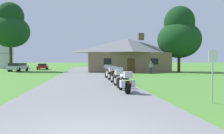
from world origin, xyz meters
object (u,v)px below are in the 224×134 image
motorcycle_white_nearest_to_camera (125,82)px  tree_left_far (10,27)px  motorcycle_yellow_second_in_row (117,78)px  bystander_gray_shirt_near_lodge (151,67)px  motorcycle_black_farthest_in_row (109,73)px  tree_right_of_lodge (179,35)px  parked_silver_suv_far_left (18,67)px  motorcycle_red_fourth_in_row (110,74)px  metal_silo_distant (5,51)px  motorcycle_black_third_in_row (114,76)px  parked_red_sedan_far_left (43,66)px  metal_signpost_roadside (213,70)px

motorcycle_white_nearest_to_camera → tree_left_far: tree_left_far is taller
motorcycle_yellow_second_in_row → bystander_gray_shirt_near_lodge: bearing=64.6°
motorcycle_black_farthest_in_row → bystander_gray_shirt_near_lodge: (6.58, 8.32, 0.32)m
motorcycle_black_farthest_in_row → tree_right_of_lodge: bearing=35.0°
tree_left_far → parked_silver_suv_far_left: size_ratio=2.35×
motorcycle_red_fourth_in_row → tree_left_far: 25.45m
metal_silo_distant → motorcycle_red_fourth_in_row: bearing=-59.7°
metal_silo_distant → parked_silver_suv_far_left: (7.39, -15.20, -3.17)m
tree_right_of_lodge → metal_silo_distant: 39.20m
motorcycle_red_fourth_in_row → tree_right_of_lodge: (12.46, 14.75, 5.25)m
motorcycle_black_third_in_row → parked_red_sedan_far_left: 31.85m
parked_red_sedan_far_left → parked_silver_suv_far_left: bearing=-113.9°
motorcycle_red_fourth_in_row → motorcycle_black_farthest_in_row: (0.11, 2.25, -0.01)m
motorcycle_yellow_second_in_row → motorcycle_black_farthest_in_row: (0.19, 6.85, -0.01)m
motorcycle_black_farthest_in_row → tree_left_far: tree_left_far is taller
metal_signpost_roadside → parked_silver_suv_far_left: (-16.37, 30.44, -0.57)m
motorcycle_white_nearest_to_camera → parked_silver_suv_far_left: parked_silver_suv_far_left is taller
motorcycle_black_farthest_in_row → parked_red_sedan_far_left: 27.56m
motorcycle_white_nearest_to_camera → motorcycle_black_farthest_in_row: bearing=83.9°
motorcycle_black_farthest_in_row → metal_silo_distant: bearing=111.7°
metal_silo_distant → motorcycle_black_third_in_row: bearing=-61.3°
motorcycle_red_fourth_in_row → tree_left_far: tree_left_far is taller
motorcycle_red_fourth_in_row → tree_left_far: bearing=121.9°
parked_silver_suv_far_left → motorcycle_black_farthest_in_row: bearing=-43.4°
motorcycle_black_third_in_row → parked_silver_suv_far_left: 26.32m
parked_red_sedan_far_left → bystander_gray_shirt_near_lodge: bearing=-48.3°
metal_silo_distant → tree_left_far: bearing=-67.8°
motorcycle_white_nearest_to_camera → motorcycle_black_third_in_row: size_ratio=1.00×
parked_silver_suv_far_left → parked_red_sedan_far_left: size_ratio=1.12×
motorcycle_black_third_in_row → bystander_gray_shirt_near_lodge: bearing=61.1°
motorcycle_black_third_in_row → tree_right_of_lodge: bearing=52.4°
motorcycle_yellow_second_in_row → bystander_gray_shirt_near_lodge: bystander_gray_shirt_near_lodge is taller
motorcycle_yellow_second_in_row → parked_red_sedan_far_left: (-10.63, 32.20, 0.02)m
tree_left_far → motorcycle_red_fourth_in_row: bearing=-54.2°
motorcycle_black_third_in_row → motorcycle_red_fourth_in_row: bearing=87.6°
motorcycle_yellow_second_in_row → tree_right_of_lodge: bearing=55.7°
metal_signpost_roadside → parked_red_sedan_far_left: metal_signpost_roadside is taller
motorcycle_white_nearest_to_camera → motorcycle_black_third_in_row: bearing=85.0°
motorcycle_black_farthest_in_row → tree_right_of_lodge: size_ratio=0.20×
motorcycle_white_nearest_to_camera → parked_silver_suv_far_left: size_ratio=0.43×
motorcycle_black_third_in_row → motorcycle_red_fourth_in_row: size_ratio=1.00×
tree_right_of_lodge → parked_red_sedan_far_left: 27.00m
tree_right_of_lodge → parked_silver_suv_far_left: tree_right_of_lodge is taller
motorcycle_black_farthest_in_row → motorcycle_black_third_in_row: bearing=-102.2°
metal_signpost_roadside → metal_silo_distant: 51.52m
tree_right_of_lodge → tree_left_far: (-26.84, 5.15, 1.47)m
metal_signpost_roadside → tree_left_far: 35.23m
motorcycle_white_nearest_to_camera → motorcycle_black_farthest_in_row: size_ratio=1.01×
metal_silo_distant → tree_right_of_lodge: bearing=-32.0°
motorcycle_yellow_second_in_row → tree_right_of_lodge: tree_right_of_lodge is taller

